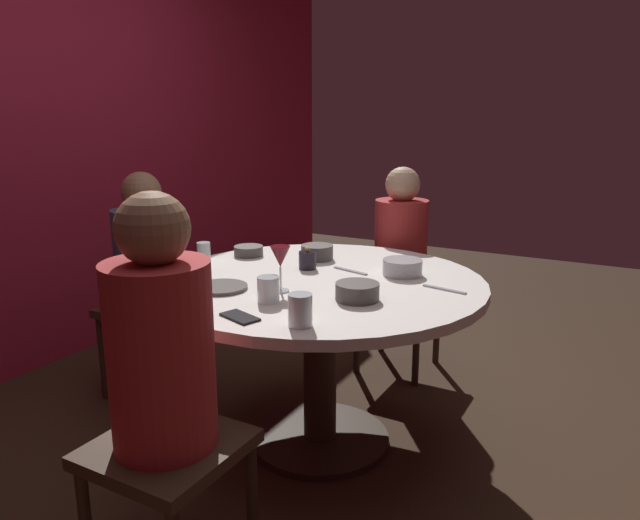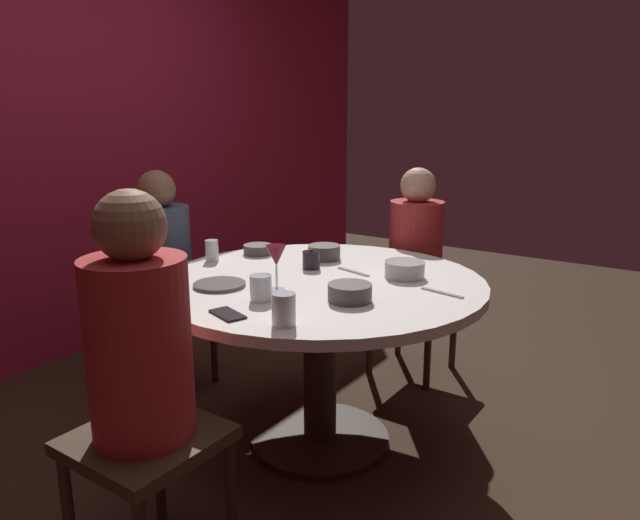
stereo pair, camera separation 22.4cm
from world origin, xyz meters
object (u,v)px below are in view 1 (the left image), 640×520
at_px(dinner_plate, 221,287).
at_px(cup_by_left_diner, 268,289).
at_px(cell_phone, 239,317).
at_px(dining_table, 320,314).
at_px(seated_diner_left, 161,356).
at_px(cup_by_right_diner, 300,310).
at_px(bowl_serving_large, 402,267).
at_px(cup_near_candle, 204,253).
at_px(seated_diner_back, 146,260).
at_px(wine_glass, 280,259).
at_px(seated_diner_right, 401,247).
at_px(bowl_salad_center, 357,291).
at_px(bowl_small_white, 249,251).
at_px(candle_holder, 308,260).
at_px(bowl_sauce_side, 317,252).

bearing_deg(dinner_plate, cup_by_left_diner, -100.26).
bearing_deg(cell_phone, dining_table, -162.15).
bearing_deg(seated_diner_left, cup_by_right_diner, -28.16).
bearing_deg(bowl_serving_large, cup_near_candle, 106.34).
height_order(seated_diner_back, dinner_plate, seated_diner_back).
xyz_separation_m(wine_glass, cup_by_left_diner, (-0.13, -0.03, -0.08)).
distance_m(seated_diner_left, bowl_serving_large, 1.16).
relative_size(seated_diner_back, dinner_plate, 5.55).
relative_size(dining_table, seated_diner_right, 1.20).
height_order(dining_table, bowl_salad_center, bowl_salad_center).
bearing_deg(bowl_small_white, candle_holder, -101.75).
bearing_deg(seated_diner_right, cup_by_left_diner, -0.63).
xyz_separation_m(bowl_salad_center, cup_by_left_diner, (-0.18, 0.27, 0.02)).
distance_m(cell_phone, bowl_sauce_side, 0.85).
xyz_separation_m(dining_table, dinner_plate, (-0.31, 0.26, 0.16)).
xyz_separation_m(dinner_plate, bowl_small_white, (0.50, 0.23, 0.02)).
bearing_deg(bowl_sauce_side, dining_table, -148.64).
relative_size(candle_holder, cell_phone, 0.70).
xyz_separation_m(wine_glass, cell_phone, (-0.32, -0.04, -0.12)).
xyz_separation_m(cell_phone, cup_by_right_diner, (0.03, -0.21, 0.05)).
relative_size(seated_diner_back, bowl_serving_large, 6.86).
relative_size(seated_diner_back, bowl_sauce_side, 7.61).
bearing_deg(bowl_salad_center, cup_near_candle, 79.90).
bearing_deg(cup_by_left_diner, candle_holder, 13.55).
relative_size(dining_table, wine_glass, 7.63).
height_order(dining_table, cup_by_right_diner, cup_by_right_diner).
xyz_separation_m(seated_diner_right, bowl_serving_large, (-0.67, -0.27, 0.07)).
xyz_separation_m(cell_phone, bowl_salad_center, (0.37, -0.25, 0.03)).
distance_m(dinner_plate, cup_by_right_diner, 0.52).
bearing_deg(dining_table, bowl_small_white, 68.63).
bearing_deg(bowl_salad_center, seated_diner_back, 81.80).
distance_m(seated_diner_right, cup_by_left_diner, 1.25).
bearing_deg(cup_near_candle, cell_phone, -131.65).
relative_size(dinner_plate, cup_near_candle, 2.10).
xyz_separation_m(seated_diner_back, seated_diner_right, (0.89, -0.97, -0.00)).
bearing_deg(bowl_serving_large, bowl_salad_center, 177.47).
xyz_separation_m(dinner_plate, bowl_serving_large, (0.53, -0.53, 0.03)).
xyz_separation_m(seated_diner_left, bowl_small_white, (1.10, 0.50, 0.02)).
bearing_deg(dinner_plate, dining_table, -40.42).
xyz_separation_m(seated_diner_right, wine_glass, (-1.12, 0.05, 0.17)).
relative_size(candle_holder, cup_near_candle, 1.02).
distance_m(seated_diner_right, cup_by_right_diner, 1.42).
distance_m(dining_table, seated_diner_left, 0.92).
bearing_deg(bowl_sauce_side, candle_holder, -164.00).
xyz_separation_m(seated_diner_right, bowl_salad_center, (-1.07, -0.25, 0.07)).
height_order(candle_holder, bowl_small_white, candle_holder).
xyz_separation_m(seated_diner_right, cup_near_candle, (-0.92, 0.58, 0.09)).
xyz_separation_m(dining_table, cup_near_candle, (-0.03, 0.58, 0.20)).
distance_m(seated_diner_right, bowl_small_white, 0.86).
height_order(bowl_serving_large, cup_by_left_diner, cup_by_left_diner).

